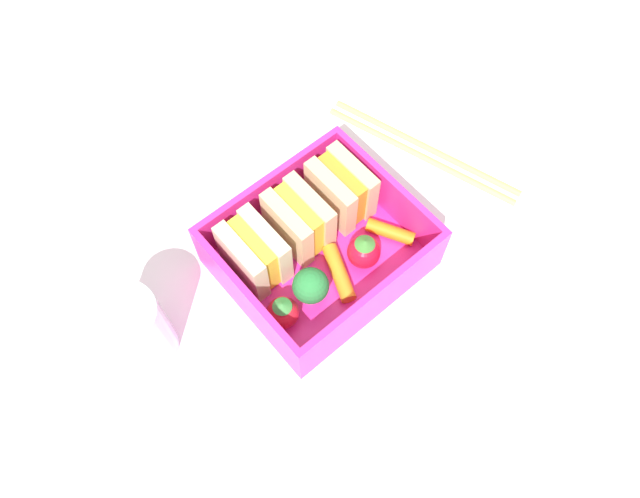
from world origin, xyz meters
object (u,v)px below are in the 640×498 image
at_px(sandwich_left, 254,253).
at_px(sandwich_center, 341,189).
at_px(broccoli_floret, 311,286).
at_px(folded_napkin, 473,361).
at_px(drinking_glass, 135,331).
at_px(carrot_stick_far_left, 339,273).
at_px(strawberry_far_left, 283,312).
at_px(sandwich_center_left, 299,220).
at_px(strawberry_left, 364,251).
at_px(carrot_stick_left, 390,232).
at_px(chopstick_pair, 423,149).

distance_m(sandwich_left, sandwich_center, 0.10).
relative_size(sandwich_center, broccoli_floret, 1.31).
relative_size(sandwich_left, sandwich_center, 1.00).
bearing_deg(folded_napkin, drinking_glass, 136.75).
bearing_deg(folded_napkin, carrot_stick_far_left, 106.01).
height_order(strawberry_far_left, folded_napkin, strawberry_far_left).
bearing_deg(sandwich_center, broccoli_floret, -146.20).
height_order(broccoli_floret, carrot_stick_far_left, broccoli_floret).
bearing_deg(sandwich_center_left, carrot_stick_far_left, -89.82).
height_order(sandwich_center, strawberry_left, sandwich_center).
bearing_deg(strawberry_far_left, carrot_stick_left, -0.07).
xyz_separation_m(carrot_stick_far_left, folded_napkin, (0.04, -0.13, -0.02)).
bearing_deg(folded_napkin, strawberry_left, 94.50).
height_order(sandwich_center, carrot_stick_far_left, sandwich_center).
xyz_separation_m(sandwich_left, broccoli_floret, (0.02, -0.06, -0.00)).
bearing_deg(drinking_glass, broccoli_floret, -24.69).
bearing_deg(sandwich_left, sandwich_center_left, 0.00).
bearing_deg(sandwich_center, strawberry_left, -111.57).
distance_m(strawberry_far_left, strawberry_left, 0.09).
bearing_deg(sandwich_center_left, carrot_stick_left, -40.60).
relative_size(sandwich_center, chopstick_pair, 0.28).
xyz_separation_m(sandwich_left, strawberry_left, (0.08, -0.06, -0.01)).
bearing_deg(chopstick_pair, sandwich_center, 178.98).
xyz_separation_m(strawberry_far_left, chopstick_pair, (0.23, 0.05, -0.02)).
bearing_deg(sandwich_left, strawberry_far_left, -103.14).
bearing_deg(broccoli_floret, carrot_stick_far_left, 0.72).
relative_size(strawberry_left, carrot_stick_left, 0.81).
bearing_deg(sandwich_center, chopstick_pair, -1.02).
xyz_separation_m(chopstick_pair, drinking_glass, (-0.33, 0.01, 0.04)).
bearing_deg(broccoli_floret, sandwich_center, 33.80).
distance_m(strawberry_far_left, chopstick_pair, 0.23).
distance_m(broccoli_floret, drinking_glass, 0.15).
distance_m(sandwich_center, strawberry_left, 0.06).
distance_m(strawberry_left, drinking_glass, 0.21).
bearing_deg(sandwich_center, drinking_glass, 178.38).
distance_m(strawberry_left, chopstick_pair, 0.15).
bearing_deg(strawberry_left, sandwich_left, 143.93).
xyz_separation_m(carrot_stick_far_left, strawberry_left, (0.03, -0.00, 0.01)).
distance_m(chopstick_pair, folded_napkin, 0.22).
xyz_separation_m(broccoli_floret, carrot_stick_far_left, (0.03, 0.00, -0.02)).
xyz_separation_m(strawberry_far_left, strawberry_left, (0.09, -0.00, 0.00)).
distance_m(sandwich_left, folded_napkin, 0.21).
height_order(strawberry_left, carrot_stick_left, strawberry_left).
bearing_deg(strawberry_left, carrot_stick_left, 3.45).
height_order(sandwich_left, folded_napkin, sandwich_left).
bearing_deg(strawberry_left, drinking_glass, 162.14).
bearing_deg(carrot_stick_left, broccoli_floret, -179.35).
relative_size(broccoli_floret, drinking_glass, 0.53).
relative_size(sandwich_left, chopstick_pair, 0.28).
distance_m(carrot_stick_far_left, drinking_glass, 0.18).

